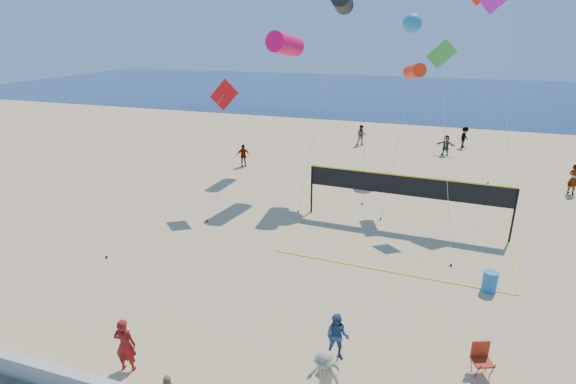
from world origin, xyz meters
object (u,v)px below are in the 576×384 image
(trash_barrel, at_px, (490,281))
(volleyball_net, at_px, (406,191))
(camp_chair, at_px, (481,356))
(woman, at_px, (125,345))

(trash_barrel, xyz_separation_m, volleyball_net, (-3.59, 5.07, 1.43))
(camp_chair, xyz_separation_m, trash_barrel, (0.61, 4.70, -0.15))
(trash_barrel, distance_m, volleyball_net, 6.38)
(woman, distance_m, volleyball_net, 14.54)
(trash_barrel, bearing_deg, volleyball_net, 125.30)
(camp_chair, distance_m, trash_barrel, 4.74)
(camp_chair, relative_size, trash_barrel, 1.34)
(trash_barrel, bearing_deg, camp_chair, -97.44)
(woman, bearing_deg, trash_barrel, -155.83)
(woman, height_order, camp_chair, woman)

